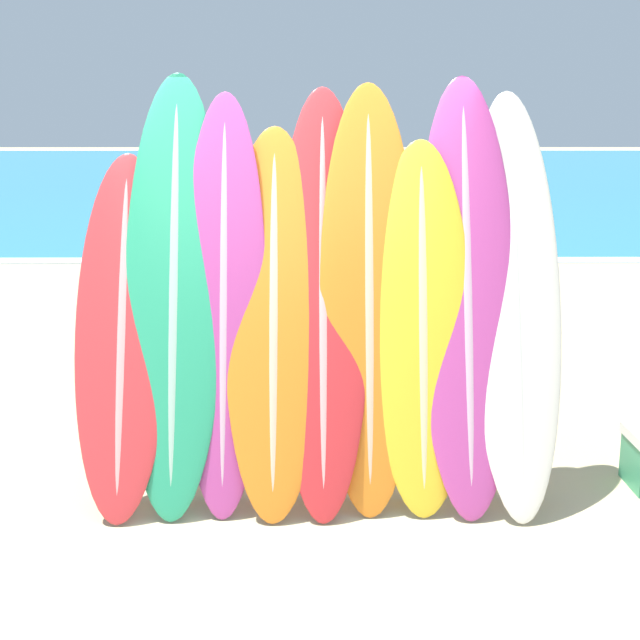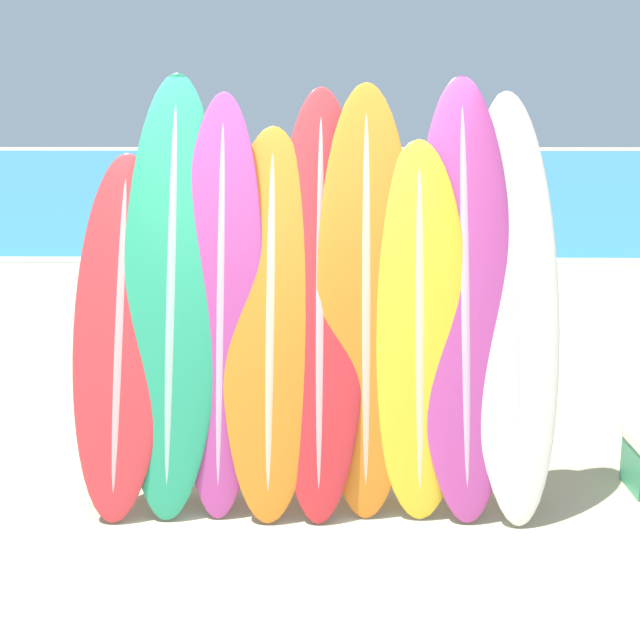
{
  "view_description": "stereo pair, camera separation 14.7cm",
  "coord_description": "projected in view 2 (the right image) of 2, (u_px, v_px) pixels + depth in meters",
  "views": [
    {
      "loc": [
        0.22,
        -4.48,
        2.23
      ],
      "look_at": [
        0.26,
        1.35,
        0.94
      ],
      "focal_mm": 50.0,
      "sensor_mm": 36.0,
      "label": 1
    },
    {
      "loc": [
        0.36,
        -4.48,
        2.23
      ],
      "look_at": [
        0.26,
        1.35,
        0.94
      ],
      "focal_mm": 50.0,
      "sensor_mm": 36.0,
      "label": 2
    }
  ],
  "objects": [
    {
      "name": "person_mid_beach",
      "position": [
        400.0,
        229.0,
        11.52
      ],
      "size": [
        0.24,
        0.28,
        1.63
      ],
      "rotation": [
        0.0,
        0.0,
        2.03
      ],
      "color": "beige",
      "rests_on": "ground_plane"
    },
    {
      "name": "surfboard_slot_1",
      "position": [
        172.0,
        290.0,
        5.22
      ],
      "size": [
        0.59,
        0.92,
        2.54
      ],
      "color": "#289E70",
      "rests_on": "ground_plane"
    },
    {
      "name": "surfboard_slot_3",
      "position": [
        271.0,
        318.0,
        5.2
      ],
      "size": [
        0.58,
        0.9,
        2.23
      ],
      "color": "orange",
      "rests_on": "ground_plane"
    },
    {
      "name": "person_near_water",
      "position": [
        400.0,
        284.0,
        7.32
      ],
      "size": [
        0.24,
        0.29,
        1.72
      ],
      "rotation": [
        0.0,
        0.0,
        1.17
      ],
      "color": "beige",
      "rests_on": "ground_plane"
    },
    {
      "name": "surfboard_rack",
      "position": [
        318.0,
        422.0,
        5.29
      ],
      "size": [
        2.63,
        0.04,
        0.91
      ],
      "color": "gray",
      "rests_on": "ground_plane"
    },
    {
      "name": "surfboard_slot_4",
      "position": [
        320.0,
        297.0,
        5.22
      ],
      "size": [
        0.54,
        0.98,
        2.46
      ],
      "color": "red",
      "rests_on": "ground_plane"
    },
    {
      "name": "surfboard_slot_6",
      "position": [
        419.0,
        327.0,
        5.17
      ],
      "size": [
        0.58,
        0.68,
        2.15
      ],
      "color": "yellow",
      "rests_on": "ground_plane"
    },
    {
      "name": "surfboard_slot_8",
      "position": [
        513.0,
        300.0,
        5.2
      ],
      "size": [
        0.54,
        1.02,
        2.44
      ],
      "color": "silver",
      "rests_on": "ground_plane"
    },
    {
      "name": "ground_plane",
      "position": [
        268.0,
        540.0,
        4.86
      ],
      "size": [
        160.0,
        160.0,
        0.0
      ],
      "primitive_type": "plane",
      "color": "#CCB789"
    },
    {
      "name": "surfboard_slot_0",
      "position": [
        120.0,
        332.0,
        5.21
      ],
      "size": [
        0.55,
        0.85,
        2.07
      ],
      "color": "red",
      "rests_on": "ground_plane"
    },
    {
      "name": "surfboard_slot_2",
      "position": [
        221.0,
        301.0,
        5.21
      ],
      "size": [
        0.5,
        0.8,
        2.42
      ],
      "color": "#B23D8E",
      "rests_on": "ground_plane"
    },
    {
      "name": "surfboard_slot_5",
      "position": [
        366.0,
        297.0,
        5.19
      ],
      "size": [
        0.58,
        0.76,
        2.47
      ],
      "color": "orange",
      "rests_on": "ground_plane"
    },
    {
      "name": "surfboard_slot_7",
      "position": [
        464.0,
        293.0,
        5.19
      ],
      "size": [
        0.58,
        0.94,
        2.52
      ],
      "color": "#B23D8E",
      "rests_on": "ground_plane"
    },
    {
      "name": "ocean_water",
      "position": [
        328.0,
        170.0,
        43.3
      ],
      "size": [
        120.0,
        60.0,
        0.01
      ],
      "color": "teal",
      "rests_on": "ground_plane"
    }
  ]
}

